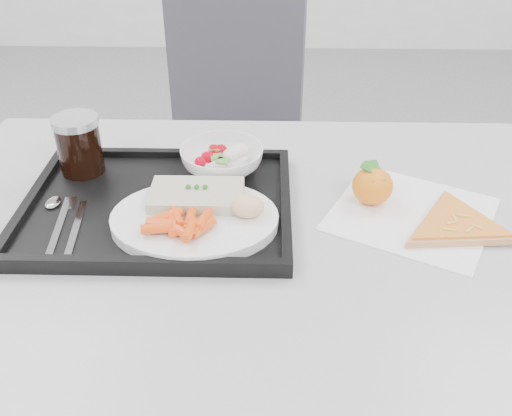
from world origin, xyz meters
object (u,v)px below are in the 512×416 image
at_px(tangerine, 372,186).
at_px(pizza_slice, 457,225).
at_px(cola_glass, 79,144).
at_px(tray, 159,206).
at_px(dinner_plate, 195,220).
at_px(chair, 233,133).
at_px(salad_bowl, 222,160).
at_px(table, 270,256).

xyz_separation_m(tangerine, pizza_slice, (0.13, -0.08, -0.02)).
bearing_deg(cola_glass, pizza_slice, -13.08).
xyz_separation_m(tray, cola_glass, (-0.16, 0.10, 0.06)).
height_order(tray, dinner_plate, dinner_plate).
xyz_separation_m(chair, cola_glass, (-0.24, -0.63, 0.28)).
height_order(chair, salad_bowl, chair).
distance_m(dinner_plate, cola_glass, 0.29).
bearing_deg(salad_bowl, chair, 91.92).
relative_size(table, chair, 1.29).
height_order(chair, dinner_plate, chair).
xyz_separation_m(salad_bowl, pizza_slice, (0.39, -0.16, -0.03)).
bearing_deg(pizza_slice, tray, 174.64).
bearing_deg(tangerine, tray, -175.19).
bearing_deg(tangerine, cola_glass, 171.94).
xyz_separation_m(chair, pizza_slice, (0.41, -0.78, 0.22)).
bearing_deg(tray, cola_glass, 146.19).
bearing_deg(table, tangerine, 21.81).
bearing_deg(tangerine, pizza_slice, -31.09).
distance_m(tray, pizza_slice, 0.50).
relative_size(dinner_plate, tangerine, 3.15).
xyz_separation_m(chair, dinner_plate, (-0.01, -0.79, 0.24)).
relative_size(table, cola_glass, 11.11).
relative_size(tray, pizza_slice, 1.50).
xyz_separation_m(salad_bowl, tangerine, (0.27, -0.08, -0.00)).
bearing_deg(table, pizza_slice, -1.38).
height_order(chair, cola_glass, chair).
relative_size(tray, salad_bowl, 2.96).
distance_m(tray, cola_glass, 0.20).
height_order(tray, salad_bowl, salad_bowl).
xyz_separation_m(chair, salad_bowl, (0.02, -0.62, 0.25)).
xyz_separation_m(tray, dinner_plate, (0.07, -0.06, 0.02)).
bearing_deg(tray, salad_bowl, 47.52).
relative_size(dinner_plate, pizza_slice, 0.90).
distance_m(tray, dinner_plate, 0.09).
relative_size(cola_glass, tangerine, 1.26).
distance_m(table, chair, 0.79).
bearing_deg(cola_glass, table, -22.45).
xyz_separation_m(tray, salad_bowl, (0.10, 0.11, 0.03)).
xyz_separation_m(table, dinner_plate, (-0.12, -0.02, 0.09)).
bearing_deg(tangerine, dinner_plate, -162.66).
relative_size(dinner_plate, cola_glass, 2.50).
bearing_deg(pizza_slice, tangerine, 148.91).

